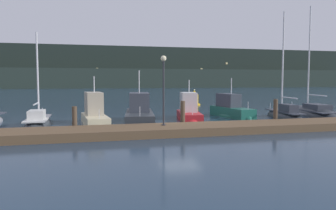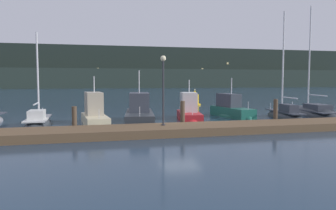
# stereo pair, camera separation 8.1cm
# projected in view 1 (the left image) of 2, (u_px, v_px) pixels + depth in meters

# --- Properties ---
(ground_plane) EXTENTS (400.00, 400.00, 0.00)m
(ground_plane) POSITION_uv_depth(u_px,v_px,m) (180.00, 127.00, 20.83)
(ground_plane) COLOR #1E3347
(dock) EXTENTS (35.16, 2.80, 0.45)m
(dock) POSITION_uv_depth(u_px,v_px,m) (191.00, 129.00, 18.62)
(dock) COLOR brown
(dock) RESTS_ON ground
(mooring_pile_1) EXTENTS (0.28, 0.28, 1.52)m
(mooring_pile_1) POSITION_uv_depth(u_px,v_px,m) (75.00, 120.00, 18.62)
(mooring_pile_1) COLOR #4C3D2D
(mooring_pile_1) RESTS_ON ground
(mooring_pile_2) EXTENTS (0.28, 0.28, 1.73)m
(mooring_pile_2) POSITION_uv_depth(u_px,v_px,m) (183.00, 115.00, 20.17)
(mooring_pile_2) COLOR #4C3D2D
(mooring_pile_2) RESTS_ON ground
(mooring_pile_3) EXTENTS (0.28, 0.28, 1.75)m
(mooring_pile_3) POSITION_uv_depth(u_px,v_px,m) (275.00, 112.00, 21.73)
(mooring_pile_3) COLOR #4C3D2D
(mooring_pile_3) RESTS_ON ground
(sailboat_berth_2) EXTENTS (1.65, 5.33, 6.75)m
(sailboat_berth_2) POSITION_uv_depth(u_px,v_px,m) (38.00, 124.00, 21.72)
(sailboat_berth_2) COLOR #2D3338
(sailboat_berth_2) RESTS_ON ground
(motorboat_berth_3) EXTENTS (2.04, 5.37, 3.79)m
(motorboat_berth_3) POSITION_uv_depth(u_px,v_px,m) (95.00, 118.00, 22.26)
(motorboat_berth_3) COLOR beige
(motorboat_berth_3) RESTS_ON ground
(motorboat_berth_4) EXTENTS (2.99, 6.97, 4.23)m
(motorboat_berth_4) POSITION_uv_depth(u_px,v_px,m) (139.00, 117.00, 23.30)
(motorboat_berth_4) COLOR #2D3338
(motorboat_berth_4) RESTS_ON ground
(motorboat_berth_5) EXTENTS (2.58, 5.19, 3.64)m
(motorboat_berth_5) POSITION_uv_depth(u_px,v_px,m) (189.00, 115.00, 25.19)
(motorboat_berth_5) COLOR red
(motorboat_berth_5) RESTS_ON ground
(motorboat_berth_6) EXTENTS (2.24, 5.39, 3.82)m
(motorboat_berth_6) POSITION_uv_depth(u_px,v_px,m) (231.00, 113.00, 26.74)
(motorboat_berth_6) COLOR #195647
(motorboat_berth_6) RESTS_ON ground
(sailboat_berth_7) EXTENTS (1.97, 5.64, 9.06)m
(sailboat_berth_7) POSITION_uv_depth(u_px,v_px,m) (284.00, 117.00, 25.57)
(sailboat_berth_7) COLOR #2D3338
(sailboat_berth_7) RESTS_ON ground
(sailboat_berth_8) EXTENTS (3.14, 7.62, 10.15)m
(sailboat_berth_8) POSITION_uv_depth(u_px,v_px,m) (311.00, 114.00, 28.01)
(sailboat_berth_8) COLOR #2D3338
(sailboat_berth_8) RESTS_ON ground
(channel_buoy) EXTENTS (1.43, 1.43, 1.93)m
(channel_buoy) POSITION_uv_depth(u_px,v_px,m) (194.00, 99.00, 39.34)
(channel_buoy) COLOR gold
(channel_buoy) RESTS_ON ground
(dock_lamppost) EXTENTS (0.32, 0.32, 3.92)m
(dock_lamppost) POSITION_uv_depth(u_px,v_px,m) (164.00, 79.00, 18.34)
(dock_lamppost) COLOR #2D2D33
(dock_lamppost) RESTS_ON dock
(hillside_backdrop) EXTENTS (240.00, 23.00, 16.24)m
(hillside_backdrop) POSITION_uv_depth(u_px,v_px,m) (111.00, 69.00, 132.10)
(hillside_backdrop) COLOR #1E2823
(hillside_backdrop) RESTS_ON ground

